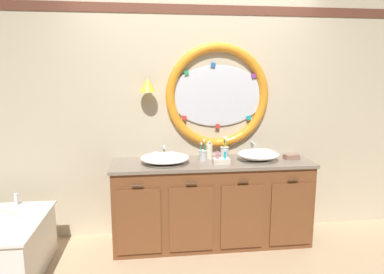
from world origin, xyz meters
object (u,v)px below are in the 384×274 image
(sink_basin_right, at_px, (258,154))
(soap_dispenser, at_px, (209,151))
(sink_basin_left, at_px, (165,158))
(folded_hand_towel, at_px, (292,157))
(toiletry_basket, at_px, (221,160))
(toothbrush_holder_left, at_px, (203,155))
(toothbrush_holder_right, at_px, (224,151))

(sink_basin_right, distance_m, soap_dispenser, 0.49)
(sink_basin_left, xyz_separation_m, soap_dispenser, (0.46, 0.15, 0.03))
(folded_hand_towel, distance_m, toiletry_basket, 0.75)
(sink_basin_right, height_order, folded_hand_towel, sink_basin_right)
(toothbrush_holder_left, xyz_separation_m, toiletry_basket, (0.16, -0.13, -0.03))
(sink_basin_right, bearing_deg, toothbrush_holder_right, 146.15)
(sink_basin_left, height_order, toothbrush_holder_right, toothbrush_holder_right)
(sink_basin_right, xyz_separation_m, toothbrush_holder_right, (-0.30, 0.20, -0.00))
(toiletry_basket, bearing_deg, soap_dispenser, 109.66)
(soap_dispenser, bearing_deg, toiletry_basket, -70.34)
(toothbrush_holder_left, distance_m, toothbrush_holder_right, 0.28)
(sink_basin_right, height_order, soap_dispenser, soap_dispenser)
(sink_basin_right, distance_m, toothbrush_holder_left, 0.55)
(soap_dispenser, bearing_deg, sink_basin_right, -17.60)
(soap_dispenser, xyz_separation_m, toiletry_basket, (0.08, -0.22, -0.05))
(toothbrush_holder_right, xyz_separation_m, toiletry_basket, (-0.09, -0.27, -0.03))
(sink_basin_left, xyz_separation_m, toothbrush_holder_right, (0.63, 0.20, 0.01))
(sink_basin_left, height_order, sink_basin_right, sink_basin_right)
(toiletry_basket, bearing_deg, sink_basin_right, 10.18)
(sink_basin_right, relative_size, folded_hand_towel, 2.76)
(toothbrush_holder_right, xyz_separation_m, folded_hand_towel, (0.66, -0.18, -0.04))
(sink_basin_left, height_order, toothbrush_holder_left, toothbrush_holder_left)
(toothbrush_holder_left, height_order, toothbrush_holder_right, toothbrush_holder_left)
(sink_basin_right, relative_size, toothbrush_holder_right, 1.88)
(toothbrush_holder_left, distance_m, soap_dispenser, 0.12)
(folded_hand_towel, bearing_deg, toiletry_basket, -172.89)
(sink_basin_right, bearing_deg, toothbrush_holder_left, 173.82)
(sink_basin_right, height_order, toothbrush_holder_left, toothbrush_holder_left)
(toothbrush_holder_left, xyz_separation_m, soap_dispenser, (0.08, 0.09, 0.02))
(sink_basin_left, relative_size, sink_basin_right, 1.14)
(sink_basin_left, distance_m, toothbrush_holder_left, 0.38)
(toothbrush_holder_left, bearing_deg, toiletry_basket, -39.55)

